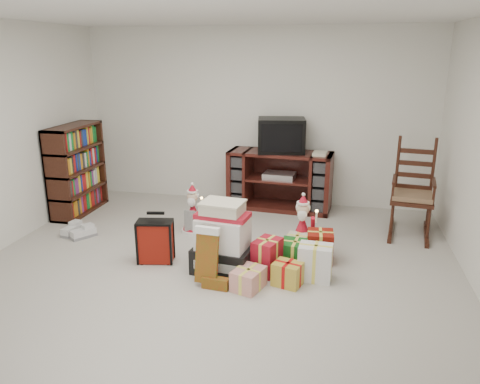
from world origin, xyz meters
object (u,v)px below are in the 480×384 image
Objects in this scene: gift_cluster at (290,259)px; tv_stand at (280,180)px; sneaker_pair at (78,232)px; santa_figurine at (302,229)px; crt_television at (281,135)px; bookshelf at (77,171)px; gift_pile at (223,242)px; red_suitcase at (155,241)px; rocking_chair at (411,200)px; teddy_bear at (235,255)px; mrs_claus_figurine at (193,214)px.

tv_stand is at bearing 100.40° from gift_cluster.
gift_cluster reaches higher than sneaker_pair.
crt_television is (-0.43, 1.39, 0.80)m from santa_figurine.
tv_stand is at bearing 15.31° from bookshelf.
gift_cluster is at bearing 17.36° from gift_pile.
red_suitcase is 1.62m from santa_figurine.
red_suitcase is (-2.74, -1.45, -0.18)m from rocking_chair.
teddy_bear is at bearing -9.41° from red_suitcase.
red_suitcase is (-1.05, -2.05, -0.18)m from tv_stand.
sneaker_pair is at bearing -158.55° from rocking_chair.
rocking_chair is at bearing 44.42° from gift_pile.
teddy_bear is at bearing -104.75° from crt_television.
mrs_claus_figurine is (-0.92, -1.14, -0.17)m from tv_stand.
bookshelf is 2.84m from crt_television.
bookshelf reaches higher than mrs_claus_figurine.
teddy_bear is 0.28× the size of gift_cluster.
tv_stand is 4.45× the size of teddy_bear.
red_suitcase is 0.87× the size of mrs_claus_figurine.
gift_pile is 1.35× the size of red_suitcase.
gift_pile is 0.21m from teddy_bear.
sneaker_pair is (-2.26, -1.56, -0.36)m from tv_stand.
teddy_bear is (2.50, -1.29, -0.44)m from bookshelf.
rocking_chair is 1.87× the size of santa_figurine.
gift_cluster is at bearing -88.81° from crt_television.
crt_television reaches higher than teddy_bear.
crt_television is (0.93, 1.14, 0.81)m from mrs_claus_figurine.
rocking_chair is 1.89m from crt_television.
gift_pile is 0.76m from red_suitcase.
gift_cluster is (1.41, 0.06, -0.10)m from red_suitcase.
bookshelf is at bearing 131.01° from red_suitcase.
mrs_claus_figurine is 0.53× the size of gift_cluster.
rocking_chair is at bearing 32.72° from santa_figurine.
teddy_bear is at bearing -27.35° from bookshelf.
gift_cluster is (0.56, 0.05, -0.01)m from teddy_bear.
rocking_chair is at bearing 17.42° from red_suitcase.
gift_cluster is 2.21m from crt_television.
mrs_claus_figurine is at bearing -124.10° from tv_stand.
red_suitcase is 1.29× the size of sneaker_pair.
santa_figurine is 1.66m from crt_television.
teddy_bear is 0.53× the size of mrs_claus_figurine.
red_suitcase is at bearing -144.37° from rocking_chair.
rocking_chair reaches higher than mrs_claus_figurine.
gift_pile is 2.20× the size of teddy_bear.
sneaker_pair is at bearing 167.17° from teddy_bear.
tv_stand is at bearing 51.21° from mrs_claus_figurine.
teddy_bear is at bearing -134.97° from rocking_chair.
mrs_claus_figurine is (-0.72, 0.89, 0.09)m from teddy_bear.
rocking_chair is at bearing 32.76° from sneaker_pair.
santa_figurine is (1.49, 0.65, 0.02)m from red_suitcase.
bookshelf is at bearing -160.00° from tv_stand.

